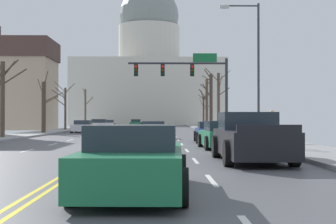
{
  "coord_description": "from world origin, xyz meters",
  "views": [
    {
      "loc": [
        2.31,
        -25.06,
        1.44
      ],
      "look_at": [
        3.22,
        30.39,
        2.1
      ],
      "focal_mm": 52.92,
      "sensor_mm": 36.0,
      "label": 1
    }
  ],
  "objects_px": {
    "sedan_oncoming_00": "(83,127)",
    "pedestrian_00": "(272,124)",
    "sedan_near_04": "(134,162)",
    "sedan_oncoming_03": "(136,123)",
    "pickup_truck_near_03": "(251,139)",
    "sedan_oncoming_02": "(108,124)",
    "sedan_near_00": "(153,130)",
    "sedan_near_02": "(223,136)",
    "sedan_oncoming_01": "(99,125)",
    "sedan_near_01": "(212,132)",
    "signal_gantry": "(190,76)",
    "street_lamp_right": "(253,59)",
    "bicycle_parked": "(298,141)"
  },
  "relations": [
    {
      "from": "sedan_near_01",
      "to": "sedan_near_02",
      "type": "height_order",
      "value": "sedan_near_02"
    },
    {
      "from": "sedan_oncoming_03",
      "to": "sedan_oncoming_01",
      "type": "bearing_deg",
      "value": -99.25
    },
    {
      "from": "sedan_near_04",
      "to": "sedan_oncoming_00",
      "type": "xyz_separation_m",
      "value": [
        -7.1,
        39.25,
        -0.04
      ]
    },
    {
      "from": "sedan_near_01",
      "to": "sedan_oncoming_02",
      "type": "height_order",
      "value": "sedan_near_01"
    },
    {
      "from": "sedan_oncoming_01",
      "to": "sedan_oncoming_03",
      "type": "bearing_deg",
      "value": 80.75
    },
    {
      "from": "sedan_near_04",
      "to": "sedan_oncoming_02",
      "type": "height_order",
      "value": "sedan_near_04"
    },
    {
      "from": "signal_gantry",
      "to": "pickup_truck_near_03",
      "type": "relative_size",
      "value": 1.41
    },
    {
      "from": "sedan_near_04",
      "to": "pedestrian_00",
      "type": "bearing_deg",
      "value": 68.94
    },
    {
      "from": "sedan_near_02",
      "to": "bicycle_parked",
      "type": "bearing_deg",
      "value": -47.01
    },
    {
      "from": "street_lamp_right",
      "to": "signal_gantry",
      "type": "bearing_deg",
      "value": 108.04
    },
    {
      "from": "signal_gantry",
      "to": "pedestrian_00",
      "type": "height_order",
      "value": "signal_gantry"
    },
    {
      "from": "street_lamp_right",
      "to": "sedan_near_01",
      "type": "bearing_deg",
      "value": -172.08
    },
    {
      "from": "pickup_truck_near_03",
      "to": "bicycle_parked",
      "type": "height_order",
      "value": "pickup_truck_near_03"
    },
    {
      "from": "pickup_truck_near_03",
      "to": "pedestrian_00",
      "type": "bearing_deg",
      "value": 73.22
    },
    {
      "from": "signal_gantry",
      "to": "pickup_truck_near_03",
      "type": "xyz_separation_m",
      "value": [
        0.59,
        -22.78,
        -4.02
      ]
    },
    {
      "from": "signal_gantry",
      "to": "bicycle_parked",
      "type": "height_order",
      "value": "signal_gantry"
    },
    {
      "from": "sedan_near_00",
      "to": "pickup_truck_near_03",
      "type": "bearing_deg",
      "value": -79.46
    },
    {
      "from": "sedan_near_00",
      "to": "street_lamp_right",
      "type": "bearing_deg",
      "value": -42.86
    },
    {
      "from": "street_lamp_right",
      "to": "sedan_near_02",
      "type": "bearing_deg",
      "value": -112.56
    },
    {
      "from": "sedan_near_01",
      "to": "sedan_oncoming_01",
      "type": "bearing_deg",
      "value": 108.16
    },
    {
      "from": "sedan_oncoming_02",
      "to": "signal_gantry",
      "type": "bearing_deg",
      "value": -73.48
    },
    {
      "from": "sedan_near_00",
      "to": "sedan_near_04",
      "type": "bearing_deg",
      "value": -90.04
    },
    {
      "from": "sedan_near_02",
      "to": "sedan_oncoming_01",
      "type": "height_order",
      "value": "sedan_near_02"
    },
    {
      "from": "signal_gantry",
      "to": "sedan_near_04",
      "type": "relative_size",
      "value": 1.69
    },
    {
      "from": "street_lamp_right",
      "to": "sedan_near_01",
      "type": "distance_m",
      "value": 5.06
    },
    {
      "from": "pickup_truck_near_03",
      "to": "sedan_oncoming_02",
      "type": "distance_m",
      "value": 57.55
    },
    {
      "from": "sedan_oncoming_01",
      "to": "bicycle_parked",
      "type": "relative_size",
      "value": 2.59
    },
    {
      "from": "sedan_near_01",
      "to": "sedan_near_00",
      "type": "bearing_deg",
      "value": 120.66
    },
    {
      "from": "pickup_truck_near_03",
      "to": "sedan_oncoming_03",
      "type": "bearing_deg",
      "value": 96.03
    },
    {
      "from": "sedan_near_02",
      "to": "sedan_oncoming_00",
      "type": "relative_size",
      "value": 1.03
    },
    {
      "from": "pickup_truck_near_03",
      "to": "pedestrian_00",
      "type": "relative_size",
      "value": 3.26
    },
    {
      "from": "sedan_oncoming_01",
      "to": "bicycle_parked",
      "type": "height_order",
      "value": "sedan_oncoming_01"
    },
    {
      "from": "sedan_oncoming_00",
      "to": "pedestrian_00",
      "type": "height_order",
      "value": "pedestrian_00"
    },
    {
      "from": "sedan_oncoming_03",
      "to": "pedestrian_00",
      "type": "height_order",
      "value": "pedestrian_00"
    },
    {
      "from": "sedan_near_02",
      "to": "bicycle_parked",
      "type": "height_order",
      "value": "sedan_near_02"
    },
    {
      "from": "street_lamp_right",
      "to": "sedan_oncoming_02",
      "type": "distance_m",
      "value": 45.69
    },
    {
      "from": "signal_gantry",
      "to": "sedan_oncoming_02",
      "type": "xyz_separation_m",
      "value": [
        -10.02,
        33.79,
        -4.21
      ]
    },
    {
      "from": "sedan_near_04",
      "to": "sedan_oncoming_03",
      "type": "distance_m",
      "value": 73.93
    },
    {
      "from": "sedan_oncoming_03",
      "to": "street_lamp_right",
      "type": "bearing_deg",
      "value": -79.85
    },
    {
      "from": "pickup_truck_near_03",
      "to": "sedan_oncoming_03",
      "type": "relative_size",
      "value": 1.25
    },
    {
      "from": "signal_gantry",
      "to": "sedan_near_01",
      "type": "height_order",
      "value": "signal_gantry"
    },
    {
      "from": "sedan_near_01",
      "to": "pickup_truck_near_03",
      "type": "height_order",
      "value": "pickup_truck_near_03"
    },
    {
      "from": "pickup_truck_near_03",
      "to": "sedan_near_04",
      "type": "xyz_separation_m",
      "value": [
        -3.49,
        -6.95,
        -0.13
      ]
    },
    {
      "from": "sedan_oncoming_02",
      "to": "sedan_near_01",
      "type": "bearing_deg",
      "value": -76.32
    },
    {
      "from": "sedan_oncoming_03",
      "to": "sedan_near_02",
      "type": "bearing_deg",
      "value": -83.34
    },
    {
      "from": "sedan_near_02",
      "to": "pedestrian_00",
      "type": "xyz_separation_m",
      "value": [
        2.99,
        3.01,
        0.48
      ]
    },
    {
      "from": "sedan_near_00",
      "to": "pickup_truck_near_03",
      "type": "xyz_separation_m",
      "value": [
        3.47,
        -18.66,
        0.17
      ]
    },
    {
      "from": "signal_gantry",
      "to": "bicycle_parked",
      "type": "distance_m",
      "value": 19.67
    },
    {
      "from": "sedan_near_04",
      "to": "sedan_oncoming_03",
      "type": "bearing_deg",
      "value": 92.77
    },
    {
      "from": "sedan_near_01",
      "to": "sedan_oncoming_00",
      "type": "xyz_separation_m",
      "value": [
        -10.65,
        19.61,
        -0.02
      ]
    }
  ]
}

